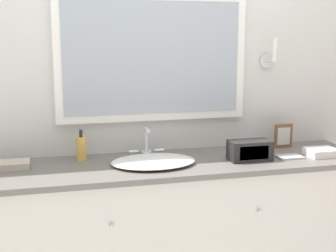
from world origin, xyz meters
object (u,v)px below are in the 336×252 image
object	(u,v)px
sink_basin	(153,161)
picture_frame	(283,136)
soap_bottle	(81,148)
appliance_box	(250,150)

from	to	relation	value
sink_basin	picture_frame	distance (m)	0.87
sink_basin	soap_bottle	bearing A→B (deg)	154.41
sink_basin	appliance_box	xyz separation A→B (m)	(0.53, -0.05, 0.04)
appliance_box	picture_frame	world-z (taller)	picture_frame
appliance_box	picture_frame	xyz separation A→B (m)	(0.32, 0.22, 0.02)
soap_bottle	appliance_box	size ratio (longest dim) A/B	0.75
picture_frame	sink_basin	bearing A→B (deg)	-168.81
sink_basin	picture_frame	size ratio (longest dim) A/B	3.07
sink_basin	picture_frame	bearing A→B (deg)	11.19
soap_bottle	picture_frame	xyz separation A→B (m)	(1.22, -0.01, 0.00)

